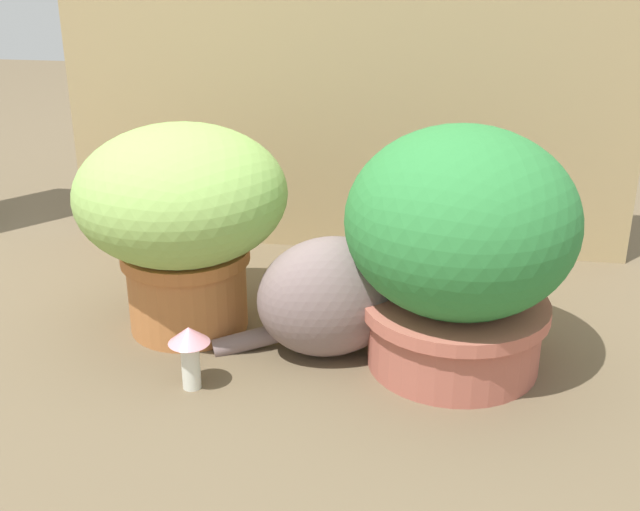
{
  "coord_description": "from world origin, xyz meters",
  "views": [
    {
      "loc": [
        0.34,
        -1.23,
        0.73
      ],
      "look_at": [
        0.15,
        0.08,
        0.18
      ],
      "focal_mm": 45.85,
      "sensor_mm": 36.0,
      "label": 1
    }
  ],
  "objects_px": {
    "leafy_planter": "(460,246)",
    "cat": "(339,290)",
    "mushroom_ornament_pink": "(189,346)",
    "grass_planter": "(182,212)"
  },
  "relations": [
    {
      "from": "mushroom_ornament_pink",
      "to": "cat",
      "type": "bearing_deg",
      "value": 34.92
    },
    {
      "from": "cat",
      "to": "mushroom_ornament_pink",
      "type": "height_order",
      "value": "cat"
    },
    {
      "from": "leafy_planter",
      "to": "cat",
      "type": "xyz_separation_m",
      "value": [
        -0.2,
        0.01,
        -0.1
      ]
    },
    {
      "from": "grass_planter",
      "to": "mushroom_ornament_pink",
      "type": "distance_m",
      "value": 0.27
    },
    {
      "from": "grass_planter",
      "to": "cat",
      "type": "bearing_deg",
      "value": -10.74
    },
    {
      "from": "grass_planter",
      "to": "leafy_planter",
      "type": "height_order",
      "value": "leafy_planter"
    },
    {
      "from": "leafy_planter",
      "to": "grass_planter",
      "type": "bearing_deg",
      "value": 171.99
    },
    {
      "from": "grass_planter",
      "to": "cat",
      "type": "xyz_separation_m",
      "value": [
        0.3,
        -0.06,
        -0.11
      ]
    },
    {
      "from": "grass_planter",
      "to": "mushroom_ornament_pink",
      "type": "height_order",
      "value": "grass_planter"
    },
    {
      "from": "leafy_planter",
      "to": "mushroom_ornament_pink",
      "type": "height_order",
      "value": "leafy_planter"
    }
  ]
}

